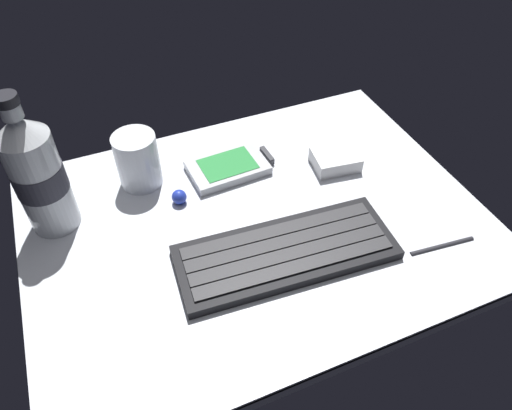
# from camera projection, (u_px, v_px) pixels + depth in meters

# --- Properties ---
(ground_plane) EXTENTS (0.64, 0.48, 0.03)m
(ground_plane) POSITION_uv_depth(u_px,v_px,m) (257.00, 226.00, 0.70)
(ground_plane) COLOR silver
(keyboard) EXTENTS (0.30, 0.13, 0.02)m
(keyboard) POSITION_uv_depth(u_px,v_px,m) (286.00, 252.00, 0.64)
(keyboard) COLOR black
(keyboard) RESTS_ON ground_plane
(handheld_device) EXTENTS (0.13, 0.08, 0.02)m
(handheld_device) POSITION_uv_depth(u_px,v_px,m) (232.00, 166.00, 0.76)
(handheld_device) COLOR #B7BABF
(handheld_device) RESTS_ON ground_plane
(juice_cup) EXTENTS (0.06, 0.06, 0.09)m
(juice_cup) POSITION_uv_depth(u_px,v_px,m) (138.00, 162.00, 0.72)
(juice_cup) COLOR silver
(juice_cup) RESTS_ON ground_plane
(water_bottle) EXTENTS (0.07, 0.07, 0.21)m
(water_bottle) POSITION_uv_depth(u_px,v_px,m) (38.00, 174.00, 0.62)
(water_bottle) COLOR silver
(water_bottle) RESTS_ON ground_plane
(charger_block) EXTENTS (0.08, 0.06, 0.02)m
(charger_block) POSITION_uv_depth(u_px,v_px,m) (335.00, 160.00, 0.77)
(charger_block) COLOR white
(charger_block) RESTS_ON ground_plane
(trackball_mouse) EXTENTS (0.02, 0.02, 0.02)m
(trackball_mouse) POSITION_uv_depth(u_px,v_px,m) (179.00, 197.00, 0.71)
(trackball_mouse) COLOR #2338B2
(trackball_mouse) RESTS_ON ground_plane
(stylus_pen) EXTENTS (0.10, 0.02, 0.01)m
(stylus_pen) POSITION_uv_depth(u_px,v_px,m) (443.00, 245.00, 0.65)
(stylus_pen) COLOR #26262B
(stylus_pen) RESTS_ON ground_plane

